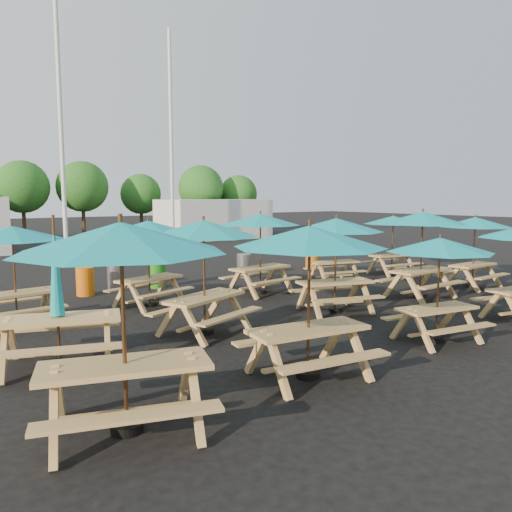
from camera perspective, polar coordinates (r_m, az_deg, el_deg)
ground at (r=13.37m, az=3.76°, el=-5.31°), size 120.00×120.00×0.00m
picnic_unit_0 at (r=5.93m, az=-15.16°, el=0.90°), size 3.13×3.13×2.54m
picnic_unit_1 at (r=8.81m, az=-21.77°, el=-5.27°), size 2.42×2.26×2.52m
picnic_unit_2 at (r=11.88m, az=-26.07°, el=1.86°), size 2.37×2.37×2.20m
picnic_unit_3 at (r=7.57m, az=6.12°, el=1.35°), size 2.64×2.64×2.39m
picnic_unit_4 at (r=10.10m, az=-6.00°, el=2.53°), size 2.95×2.95×2.36m
picnic_unit_5 at (r=12.92m, az=-12.22°, el=2.81°), size 2.72×2.72×2.22m
picnic_unit_6 at (r=10.12m, az=20.26°, el=0.62°), size 2.31×2.31×2.05m
picnic_unit_7 at (r=12.12m, az=9.15°, el=3.01°), size 2.79×2.79×2.31m
picnic_unit_8 at (r=14.32m, az=0.51°, el=3.75°), size 2.56×2.56×2.34m
picnic_unit_10 at (r=14.39m, az=18.50°, el=3.69°), size 2.42×2.42×2.41m
picnic_unit_11 at (r=16.52m, az=9.06°, el=3.21°), size 2.40×2.40×2.05m
picnic_unit_13 at (r=16.69m, az=23.76°, el=3.20°), size 2.24×2.24×2.20m
picnic_unit_14 at (r=18.65m, az=15.40°, el=3.68°), size 2.31×2.31×2.13m
waste_bin_0 at (r=15.00m, az=-18.93°, el=-2.76°), size 0.50×0.50×0.81m
waste_bin_1 at (r=15.83m, az=-15.73°, el=-2.16°), size 0.50×0.50×0.81m
waste_bin_2 at (r=15.70m, az=-11.22°, el=-2.11°), size 0.50×0.50×0.81m
waste_bin_3 at (r=17.45m, az=-1.38°, el=-1.09°), size 0.50×0.50×0.81m
waste_bin_4 at (r=19.48m, az=6.43°, el=-0.30°), size 0.50×0.50×0.81m
mast_0 at (r=25.11m, az=-21.41°, el=13.67°), size 0.20×0.20×12.00m
mast_1 at (r=29.24m, az=-9.67°, el=13.00°), size 0.20×0.20×12.00m
event_tent_1 at (r=33.88m, az=-4.88°, el=4.25°), size 7.00×4.00×2.60m
tree_3 at (r=35.42m, az=-25.16°, el=7.15°), size 3.36×3.36×5.09m
tree_4 at (r=35.84m, az=-19.23°, el=7.49°), size 3.41×3.41×5.17m
tree_5 at (r=37.68m, az=-13.03°, el=6.90°), size 2.94×2.94×4.45m
tree_6 at (r=37.84m, az=-6.33°, el=7.72°), size 3.38×3.38×5.13m
tree_7 at (r=39.63m, az=-2.03°, el=7.09°), size 2.95×2.95×4.48m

